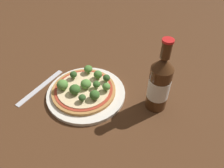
# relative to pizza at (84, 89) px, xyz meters

# --- Properties ---
(ground_plane) EXTENTS (3.00, 3.00, 0.00)m
(ground_plane) POSITION_rel_pizza_xyz_m (-0.01, -0.00, -0.02)
(ground_plane) COLOR #4C2D19
(plate) EXTENTS (0.25, 0.25, 0.01)m
(plate) POSITION_rel_pizza_xyz_m (0.01, -0.01, -0.01)
(plate) COLOR silver
(plate) RESTS_ON ground_plane
(pizza) EXTENTS (0.20, 0.20, 0.01)m
(pizza) POSITION_rel_pizza_xyz_m (0.00, 0.00, 0.00)
(pizza) COLOR #B77F42
(pizza) RESTS_ON plate
(broccoli_floret_0) EXTENTS (0.02, 0.02, 0.03)m
(broccoli_floret_0) POSITION_rel_pizza_xyz_m (0.04, 0.01, 0.02)
(broccoli_floret_0) COLOR #6B8E51
(broccoli_floret_0) RESTS_ON pizza
(broccoli_floret_1) EXTENTS (0.02, 0.02, 0.03)m
(broccoli_floret_1) POSITION_rel_pizza_xyz_m (-0.05, 0.03, 0.02)
(broccoli_floret_1) COLOR #6B8E51
(broccoli_floret_1) RESTS_ON pizza
(broccoli_floret_2) EXTENTS (0.04, 0.04, 0.03)m
(broccoli_floret_2) POSITION_rel_pizza_xyz_m (-0.06, -0.03, 0.02)
(broccoli_floret_2) COLOR #6B8E51
(broccoli_floret_2) RESTS_ON pizza
(broccoli_floret_3) EXTENTS (0.03, 0.03, 0.03)m
(broccoli_floret_3) POSITION_rel_pizza_xyz_m (0.05, -0.03, 0.02)
(broccoli_floret_3) COLOR #6B8E51
(broccoli_floret_3) RESTS_ON pizza
(broccoli_floret_4) EXTENTS (0.03, 0.03, 0.03)m
(broccoli_floret_4) POSITION_rel_pizza_xyz_m (0.02, 0.06, 0.02)
(broccoli_floret_4) COLOR #6B8E51
(broccoli_floret_4) RESTS_ON pizza
(broccoli_floret_5) EXTENTS (0.03, 0.03, 0.03)m
(broccoli_floret_5) POSITION_rel_pizza_xyz_m (-0.02, 0.07, 0.02)
(broccoli_floret_5) COLOR #6B8E51
(broccoli_floret_5) RESTS_ON pizza
(broccoli_floret_6) EXTENTS (0.02, 0.02, 0.03)m
(broccoli_floret_6) POSITION_rel_pizza_xyz_m (0.05, 0.05, 0.02)
(broccoli_floret_6) COLOR #6B8E51
(broccoli_floret_6) RESTS_ON pizza
(broccoli_floret_7) EXTENTS (0.03, 0.03, 0.03)m
(broccoli_floret_7) POSITION_rel_pizza_xyz_m (0.07, 0.02, 0.02)
(broccoli_floret_7) COLOR #6B8E51
(broccoli_floret_7) RESTS_ON pizza
(broccoli_floret_8) EXTENTS (0.03, 0.03, 0.03)m
(broccoli_floret_8) POSITION_rel_pizza_xyz_m (-0.01, -0.03, 0.02)
(broccoli_floret_8) COLOR #6B8E51
(broccoli_floret_8) RESTS_ON pizza
(broccoli_floret_9) EXTENTS (0.03, 0.03, 0.03)m
(broccoli_floret_9) POSITION_rel_pizza_xyz_m (0.01, 0.00, 0.02)
(broccoli_floret_9) COLOR #6B8E51
(broccoli_floret_9) RESTS_ON pizza
(broccoli_floret_10) EXTENTS (0.02, 0.02, 0.03)m
(broccoli_floret_10) POSITION_rel_pizza_xyz_m (0.02, -0.05, 0.02)
(broccoli_floret_10) COLOR #6B8E51
(broccoli_floret_10) RESTS_ON pizza
(beer_bottle) EXTENTS (0.06, 0.06, 0.23)m
(beer_bottle) POSITION_rel_pizza_xyz_m (0.22, 0.04, 0.07)
(beer_bottle) COLOR #472814
(beer_bottle) RESTS_ON ground_plane
(fork) EXTENTS (0.05, 0.20, 0.00)m
(fork) POSITION_rel_pizza_xyz_m (-0.15, -0.03, -0.02)
(fork) COLOR silver
(fork) RESTS_ON ground_plane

